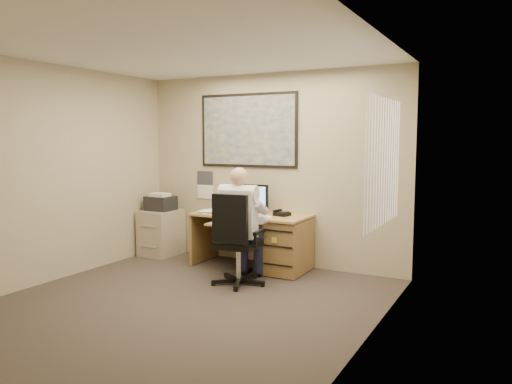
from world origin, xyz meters
The scene contains 8 objects.
room_shell centered at (0.00, 0.00, 1.35)m, with size 4.00×4.50×2.70m.
desk centered at (0.22, 1.90, 0.44)m, with size 1.60×0.97×1.14m.
world_map centered at (-0.35, 2.23, 1.90)m, with size 1.56×0.03×1.06m, color #1E4C93.
wall_calendar centered at (-1.10, 2.24, 1.08)m, with size 0.28×0.01×0.42m, color white.
window_blinds centered at (1.97, 0.80, 1.55)m, with size 0.06×1.40×1.30m, color silver, non-canonical shape.
filing_cabinet centered at (-1.70, 1.91, 0.41)m, with size 0.50×0.60×0.96m.
office_chair centered at (0.13, 1.05, 0.33)m, with size 0.74×0.74×1.14m.
person centered at (0.14, 1.13, 0.72)m, with size 0.60×0.85×1.43m, color white, non-canonical shape.
Camera 1 is at (3.14, -4.10, 1.77)m, focal length 35.00 mm.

